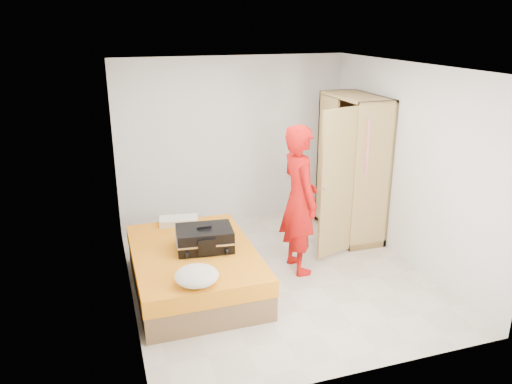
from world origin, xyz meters
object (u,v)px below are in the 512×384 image
object	(u,v)px
bed	(195,269)
person	(299,200)
wardrobe	(351,172)
suitcase	(205,239)
round_cushion	(197,276)

from	to	relation	value
bed	person	xyz separation A→B (m)	(1.38, 0.08, 0.71)
bed	person	world-z (taller)	person
wardrobe	bed	bearing A→B (deg)	-161.53
wardrobe	suitcase	distance (m)	2.54
wardrobe	person	world-z (taller)	wardrobe
person	round_cushion	distance (m)	1.77
wardrobe	round_cushion	bearing A→B (deg)	-148.17
suitcase	person	bearing A→B (deg)	9.50
wardrobe	suitcase	xyz separation A→B (m)	(-2.37, -0.84, -0.37)
suitcase	round_cushion	size ratio (longest dim) A/B	1.57
suitcase	round_cushion	bearing A→B (deg)	-102.19
bed	wardrobe	bearing A→B (deg)	18.47
round_cushion	bed	bearing A→B (deg)	81.26
wardrobe	person	size ratio (longest dim) A/B	1.10
suitcase	bed	bearing A→B (deg)	-174.76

